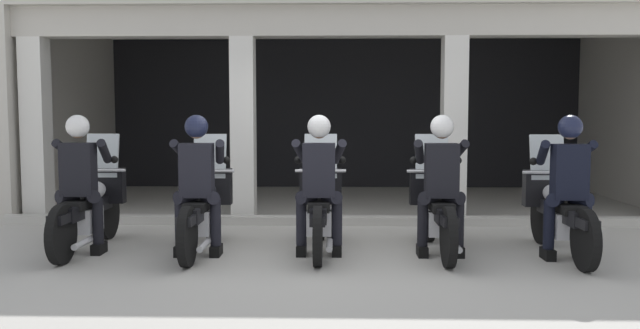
{
  "coord_description": "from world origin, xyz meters",
  "views": [
    {
      "loc": [
        0.19,
        -7.49,
        1.61
      ],
      "look_at": [
        0.0,
        0.13,
        1.0
      ],
      "focal_mm": 36.34,
      "sensor_mm": 36.0,
      "label": 1
    }
  ],
  "objects": [
    {
      "name": "motorcycle_right",
      "position": [
        1.36,
        -0.01,
        0.5
      ],
      "size": [
        0.62,
        2.04,
        1.35
      ],
      "rotation": [
        0.0,
        0.0,
        0.19
      ],
      "color": "black",
      "rests_on": "ground"
    },
    {
      "name": "station_building",
      "position": [
        0.37,
        4.71,
        2.13
      ],
      "size": [
        10.54,
        4.9,
        3.33
      ],
      "color": "black",
      "rests_on": "ground"
    },
    {
      "name": "motorcycle_center",
      "position": [
        0.0,
        0.01,
        0.5
      ],
      "size": [
        0.62,
        2.04,
        1.35
      ],
      "rotation": [
        0.0,
        0.0,
        0.1
      ],
      "color": "black",
      "rests_on": "ground"
    },
    {
      "name": "police_officer_right",
      "position": [
        1.36,
        -0.3,
        0.94
      ],
      "size": [
        0.63,
        0.61,
        1.58
      ],
      "rotation": [
        0.0,
        0.0,
        0.19
      ],
      "color": "black",
      "rests_on": "ground"
    },
    {
      "name": "motorcycle_far_left",
      "position": [
        -2.72,
        0.03,
        0.5
      ],
      "size": [
        0.62,
        2.04,
        1.35
      ],
      "rotation": [
        0.0,
        0.0,
        0.15
      ],
      "color": "black",
      "rests_on": "ground"
    },
    {
      "name": "kerb_strip",
      "position": [
        0.37,
        1.71,
        0.06
      ],
      "size": [
        10.04,
        0.24,
        0.12
      ],
      "primitive_type": "cube",
      "color": "#B7B5AD",
      "rests_on": "ground"
    },
    {
      "name": "police_officer_center",
      "position": [
        0.0,
        -0.28,
        0.94
      ],
      "size": [
        0.63,
        0.61,
        1.58
      ],
      "rotation": [
        0.0,
        0.0,
        0.1
      ],
      "color": "black",
      "rests_on": "ground"
    },
    {
      "name": "motorcycle_far_right",
      "position": [
        2.72,
        -0.14,
        0.5
      ],
      "size": [
        0.62,
        2.04,
        1.35
      ],
      "rotation": [
        0.0,
        0.0,
        0.11
      ],
      "color": "black",
      "rests_on": "ground"
    },
    {
      "name": "police_officer_left",
      "position": [
        -1.36,
        -0.33,
        0.94
      ],
      "size": [
        0.63,
        0.61,
        1.58
      ],
      "rotation": [
        0.0,
        0.0,
        0.18
      ],
      "color": "black",
      "rests_on": "ground"
    },
    {
      "name": "police_officer_far_right",
      "position": [
        2.72,
        -0.42,
        0.94
      ],
      "size": [
        0.63,
        0.61,
        1.58
      ],
      "rotation": [
        0.0,
        0.0,
        0.11
      ],
      "color": "black",
      "rests_on": "ground"
    },
    {
      "name": "police_officer_far_left",
      "position": [
        -2.72,
        -0.26,
        0.94
      ],
      "size": [
        0.63,
        0.61,
        1.58
      ],
      "rotation": [
        0.0,
        0.0,
        0.15
      ],
      "color": "black",
      "rests_on": "ground"
    },
    {
      "name": "ground_plane",
      "position": [
        0.0,
        3.0,
        0.0
      ],
      "size": [
        80.0,
        80.0,
        0.0
      ],
      "primitive_type": "plane",
      "color": "#A8A59E"
    },
    {
      "name": "motorcycle_left",
      "position": [
        -1.36,
        -0.05,
        0.5
      ],
      "size": [
        0.62,
        2.04,
        1.35
      ],
      "rotation": [
        0.0,
        0.0,
        0.18
      ],
      "color": "black",
      "rests_on": "ground"
    }
  ]
}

